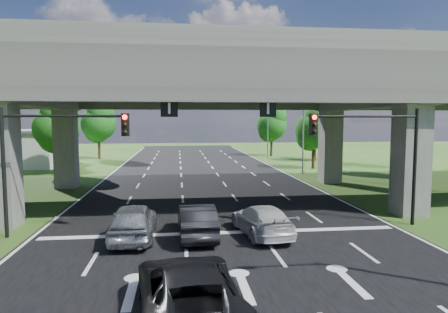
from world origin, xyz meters
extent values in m
plane|color=#224817|center=(0.00, 0.00, 0.00)|extent=(160.00, 160.00, 0.00)
cube|color=black|center=(0.00, 10.00, 0.01)|extent=(18.00, 120.00, 0.03)
cube|color=#32302D|center=(0.00, 12.00, 8.00)|extent=(80.00, 15.00, 2.00)
cube|color=#5A5752|center=(0.00, 4.75, 9.50)|extent=(80.00, 0.50, 1.00)
cube|color=#5A5752|center=(0.00, 19.25, 9.50)|extent=(80.00, 0.50, 1.00)
cube|color=#5A5752|center=(-11.00, 6.00, 3.50)|extent=(1.60, 1.60, 7.00)
cube|color=#5A5752|center=(-11.00, 18.00, 3.50)|extent=(1.60, 1.60, 7.00)
cube|color=#5A5752|center=(11.00, 6.00, 3.50)|extent=(1.60, 1.60, 7.00)
cube|color=#5A5752|center=(11.00, 18.00, 3.50)|extent=(1.60, 1.60, 7.00)
cube|color=black|center=(-2.50, 5.00, 6.00)|extent=(0.85, 0.06, 0.85)
cube|color=black|center=(2.50, 5.00, 6.00)|extent=(0.85, 0.06, 0.85)
cylinder|color=black|center=(10.00, 4.00, 3.00)|extent=(0.18, 0.18, 6.00)
cylinder|color=black|center=(7.25, 4.00, 5.60)|extent=(5.50, 0.12, 0.12)
cube|color=black|center=(4.50, 3.82, 5.20)|extent=(0.35, 0.28, 1.05)
sphere|color=#FF0C05|center=(4.50, 3.66, 5.55)|extent=(0.22, 0.22, 0.22)
cylinder|color=black|center=(-10.00, 4.00, 3.00)|extent=(0.18, 0.18, 6.00)
cylinder|color=black|center=(-7.25, 4.00, 5.60)|extent=(5.50, 0.12, 0.12)
cube|color=black|center=(-4.50, 3.82, 5.20)|extent=(0.35, 0.28, 1.05)
sphere|color=#FF0C05|center=(-4.50, 3.66, 5.55)|extent=(0.22, 0.22, 0.22)
cylinder|color=gray|center=(10.50, 24.00, 5.00)|extent=(0.16, 0.16, 10.00)
cylinder|color=gray|center=(9.00, 24.00, 9.70)|extent=(3.00, 0.10, 0.10)
cube|color=gray|center=(7.50, 24.00, 9.60)|extent=(0.60, 0.25, 0.18)
cylinder|color=gray|center=(10.50, 40.00, 5.00)|extent=(0.16, 0.16, 10.00)
cylinder|color=gray|center=(9.00, 40.00, 9.70)|extent=(3.00, 0.10, 0.10)
cube|color=gray|center=(7.50, 40.00, 9.60)|extent=(0.60, 0.25, 0.18)
cylinder|color=black|center=(-14.00, 26.00, 1.65)|extent=(0.36, 0.36, 3.30)
sphere|color=#144A13|center=(-14.00, 26.00, 4.65)|extent=(4.50, 4.50, 4.50)
sphere|color=#144A13|center=(-13.60, 25.70, 6.00)|extent=(3.60, 3.60, 3.60)
sphere|color=#144A13|center=(-14.30, 26.40, 3.75)|extent=(3.30, 3.30, 3.30)
cylinder|color=black|center=(-17.00, 34.00, 1.43)|extent=(0.36, 0.36, 2.86)
sphere|color=#144A13|center=(-17.00, 34.00, 4.03)|extent=(3.90, 3.90, 3.90)
sphere|color=#144A13|center=(-16.60, 33.70, 5.20)|extent=(3.12, 3.12, 3.12)
sphere|color=#144A13|center=(-17.30, 34.40, 3.25)|extent=(2.86, 2.86, 2.86)
cylinder|color=black|center=(-13.00, 42.00, 1.76)|extent=(0.36, 0.36, 3.52)
sphere|color=#144A13|center=(-13.00, 42.00, 4.96)|extent=(4.80, 4.80, 4.80)
sphere|color=#144A13|center=(-12.60, 41.70, 6.40)|extent=(3.84, 3.84, 3.84)
sphere|color=#144A13|center=(-13.30, 42.40, 4.00)|extent=(3.52, 3.52, 3.52)
cylinder|color=black|center=(13.00, 28.00, 1.54)|extent=(0.36, 0.36, 3.08)
sphere|color=#144A13|center=(13.00, 28.00, 4.34)|extent=(4.20, 4.20, 4.20)
sphere|color=#144A13|center=(13.40, 27.70, 5.60)|extent=(3.36, 3.36, 3.36)
sphere|color=#144A13|center=(12.70, 28.40, 3.50)|extent=(3.08, 3.08, 3.08)
cylinder|color=black|center=(16.00, 36.00, 1.43)|extent=(0.36, 0.36, 2.86)
sphere|color=#144A13|center=(16.00, 36.00, 4.03)|extent=(3.90, 3.90, 3.90)
sphere|color=#144A13|center=(16.40, 35.70, 5.20)|extent=(3.12, 3.12, 3.12)
sphere|color=#144A13|center=(15.70, 36.40, 3.25)|extent=(2.86, 2.86, 2.86)
cylinder|color=black|center=(12.00, 44.00, 1.65)|extent=(0.36, 0.36, 3.30)
sphere|color=#144A13|center=(12.00, 44.00, 4.65)|extent=(4.50, 4.50, 4.50)
sphere|color=#144A13|center=(12.40, 43.70, 6.00)|extent=(3.60, 3.60, 3.60)
sphere|color=#144A13|center=(11.70, 44.40, 3.75)|extent=(3.30, 3.30, 3.30)
imported|color=#A8ABAF|center=(-4.13, 3.00, 0.85)|extent=(1.95, 4.81, 1.64)
imported|color=black|center=(-1.26, 3.00, 0.79)|extent=(1.74, 4.67, 1.53)
imported|color=#B2B2B2|center=(1.80, 3.00, 0.72)|extent=(2.56, 4.99, 1.39)
imported|color=black|center=(-1.83, -4.76, 0.84)|extent=(3.19, 6.02, 1.61)
camera|label=1|loc=(-2.09, -15.09, 5.41)|focal=32.00mm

